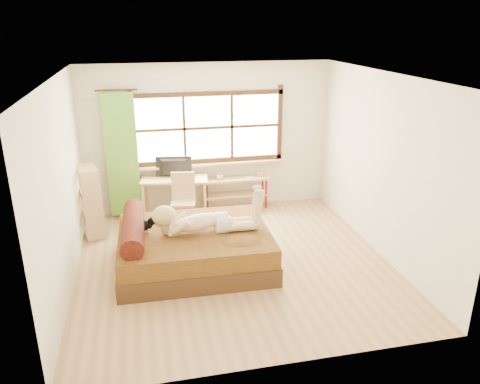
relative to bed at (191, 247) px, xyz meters
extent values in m
plane|color=#9E754C|center=(0.61, -0.06, -0.29)|extent=(4.50, 4.50, 0.00)
plane|color=white|center=(0.61, -0.06, 2.41)|extent=(4.50, 4.50, 0.00)
plane|color=silver|center=(0.61, 2.19, 1.06)|extent=(4.50, 0.00, 4.50)
plane|color=silver|center=(0.61, -2.31, 1.06)|extent=(4.50, 0.00, 4.50)
plane|color=silver|center=(-1.64, -0.06, 1.06)|extent=(0.00, 4.50, 4.50)
plane|color=silver|center=(2.86, -0.06, 1.06)|extent=(0.00, 4.50, 4.50)
cube|color=#FFEDBF|center=(0.61, 2.18, 1.26)|extent=(2.60, 0.01, 1.30)
cube|color=tan|center=(0.61, 2.11, 0.59)|extent=(2.80, 0.16, 0.04)
cube|color=#4D9729|center=(-0.94, 2.07, 0.86)|extent=(0.55, 0.10, 2.20)
cube|color=#371C10|center=(0.05, 0.00, -0.16)|extent=(2.20, 1.78, 0.27)
cube|color=#39260C|center=(0.05, 0.00, 0.11)|extent=(2.16, 1.74, 0.27)
cylinder|color=black|center=(-0.79, 0.02, 0.38)|extent=(0.34, 1.48, 0.30)
cube|color=tan|center=(-0.06, 1.89, 0.42)|extent=(1.24, 0.71, 0.04)
cube|color=tan|center=(-0.62, 1.76, 0.06)|extent=(0.06, 0.06, 0.70)
cube|color=tan|center=(0.44, 1.59, 0.06)|extent=(0.06, 0.06, 0.70)
cube|color=tan|center=(-0.56, 2.18, 0.06)|extent=(0.06, 0.06, 0.70)
cube|color=tan|center=(0.50, 2.01, 0.06)|extent=(0.06, 0.06, 0.70)
imported|color=black|center=(-0.06, 1.94, 0.62)|extent=(0.64, 0.18, 0.37)
cube|color=tan|center=(0.04, 1.44, 0.14)|extent=(0.47, 0.47, 0.04)
cube|color=tan|center=(0.07, 1.62, 0.39)|extent=(0.41, 0.10, 0.47)
cube|color=tan|center=(-0.16, 1.29, -0.09)|extent=(0.04, 0.04, 0.41)
cube|color=tan|center=(0.19, 1.23, -0.09)|extent=(0.04, 0.04, 0.41)
cube|color=tan|center=(-0.11, 1.64, -0.09)|extent=(0.04, 0.04, 0.41)
cube|color=tan|center=(0.24, 1.58, -0.09)|extent=(0.04, 0.04, 0.41)
cube|color=tan|center=(1.08, 2.01, 0.30)|extent=(1.22, 0.31, 0.04)
cube|color=tan|center=(1.08, 2.01, -0.01)|extent=(1.22, 0.31, 0.03)
cylinder|color=maroon|center=(0.52, 1.88, 0.01)|extent=(0.04, 0.04, 0.61)
cylinder|color=maroon|center=(1.64, 1.89, 0.01)|extent=(0.04, 0.04, 0.61)
cylinder|color=maroon|center=(0.52, 2.13, 0.01)|extent=(0.04, 0.04, 0.61)
cylinder|color=maroon|center=(1.64, 2.13, 0.01)|extent=(0.04, 0.04, 0.61)
cube|color=#BE892F|center=(1.54, 2.01, 0.36)|extent=(0.10, 0.10, 0.08)
imported|color=gray|center=(0.78, 2.01, 0.37)|extent=(0.13, 0.13, 0.10)
imported|color=gray|center=(1.28, 2.01, 0.33)|extent=(0.15, 0.20, 0.02)
cube|color=tan|center=(-1.47, 1.36, -0.25)|extent=(0.39, 0.53, 0.03)
cube|color=tan|center=(-1.47, 1.36, 0.12)|extent=(0.39, 0.53, 0.03)
cube|color=tan|center=(-1.47, 1.36, 0.48)|extent=(0.39, 0.53, 0.03)
cube|color=tan|center=(-1.47, 1.36, 0.85)|extent=(0.39, 0.53, 0.03)
cube|color=tan|center=(-1.41, 1.13, 0.30)|extent=(0.29, 0.10, 1.17)
cube|color=tan|center=(-1.52, 1.60, 0.30)|extent=(0.29, 0.10, 1.17)
camera|label=1|loc=(-0.61, -6.08, 3.08)|focal=35.00mm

